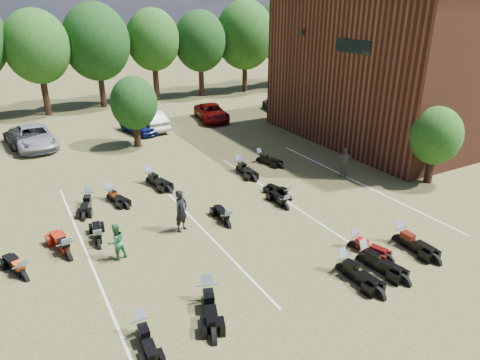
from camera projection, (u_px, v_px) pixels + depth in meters
ground at (286, 235)px, 18.89m from camera, size 160.00×160.00×0.00m
car_2 at (34, 137)px, 29.91m from camera, size 2.93×5.66×1.52m
car_3 at (20, 136)px, 30.49m from camera, size 2.24×4.58×1.28m
car_4 at (139, 124)px, 33.28m from camera, size 2.50×4.35×1.39m
car_5 at (149, 120)px, 34.12m from camera, size 1.89×4.80×1.55m
car_6 at (212, 113)px, 36.78m from camera, size 3.18×5.25×1.36m
car_7 at (281, 104)px, 39.41m from camera, size 2.99×5.56×1.53m
person_black at (181, 211)px, 18.92m from camera, size 0.85×0.76×1.96m
person_green at (116, 242)px, 16.89m from camera, size 0.89×0.78×1.56m
person_grey at (345, 162)px, 24.82m from camera, size 1.14×0.80×1.79m
motorcycle_1 at (142, 335)px, 13.26m from camera, size 0.82×2.19×1.20m
motorcycle_2 at (208, 301)px, 14.74m from camera, size 1.58×2.61×1.39m
motorcycle_3 at (342, 272)px, 16.36m from camera, size 0.88×2.46×1.35m
motorcycle_4 at (363, 262)px, 16.93m from camera, size 1.16×2.52×1.35m
motorcycle_5 at (399, 242)px, 18.35m from camera, size 0.79×2.46×1.37m
motorcycle_6 at (354, 247)px, 17.95m from camera, size 1.24×2.20×1.17m
motorcycle_7 at (69, 258)px, 17.23m from camera, size 1.20×2.55×1.37m
motorcycle_8 at (25, 279)px, 15.93m from camera, size 1.37×2.25×1.19m
motorcycle_9 at (99, 246)px, 18.04m from camera, size 0.99×2.24×1.21m
motorcycle_10 at (228, 226)px, 19.66m from camera, size 0.85×2.16×1.18m
motorcycle_12 at (285, 209)px, 21.31m from camera, size 0.73×2.03×1.12m
motorcycle_13 at (287, 199)px, 22.33m from camera, size 1.11×2.13×1.14m
motorcycle_16 at (90, 204)px, 21.79m from camera, size 1.46×2.42×1.29m
motorcycle_17 at (111, 199)px, 22.34m from camera, size 1.23×2.23×1.19m
motorcycle_18 at (150, 183)px, 24.35m from camera, size 1.39×2.61×1.39m
motorcycle_19 at (239, 171)px, 26.04m from camera, size 0.84×2.46×1.36m
motorcycle_20 at (260, 162)px, 27.50m from camera, size 1.35×2.31×1.23m
brick_building at (452, 58)px, 33.96m from camera, size 25.40×15.20×10.70m
tree_line at (99, 39)px, 39.33m from camera, size 56.00×6.00×9.79m
young_tree_near_building at (436, 136)px, 23.36m from camera, size 2.80×2.80×4.16m
young_tree_midfield at (134, 103)px, 29.27m from camera, size 3.20×3.20×4.70m
parking_lines at (196, 223)px, 19.96m from camera, size 20.10×14.00×0.01m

